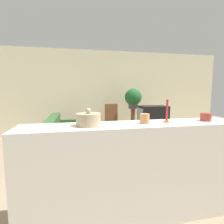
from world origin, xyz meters
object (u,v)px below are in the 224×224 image
(decorative_bowl, at_px, (88,119))
(wooden_chair, at_px, (112,119))
(potted_plant, at_px, (133,98))
(couch, at_px, (69,137))
(television, at_px, (153,115))

(decorative_bowl, bearing_deg, wooden_chair, 74.31)
(wooden_chair, xyz_separation_m, potted_plant, (0.69, 0.06, 0.65))
(wooden_chair, xyz_separation_m, decorative_bowl, (-0.96, -3.41, 0.58))
(couch, height_order, television, television)
(couch, height_order, potted_plant, potted_plant)
(couch, distance_m, television, 2.18)
(couch, height_order, decorative_bowl, decorative_bowl)
(television, height_order, decorative_bowl, decorative_bowl)
(wooden_chair, height_order, potted_plant, potted_plant)
(potted_plant, relative_size, decorative_bowl, 2.54)
(television, relative_size, potted_plant, 1.16)
(television, distance_m, wooden_chair, 1.32)
(potted_plant, bearing_deg, couch, -152.85)
(wooden_chair, height_order, decorative_bowl, decorative_bowl)
(potted_plant, bearing_deg, wooden_chair, -175.22)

